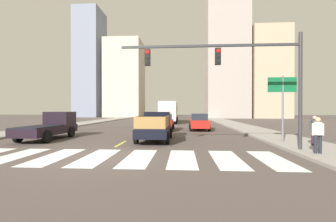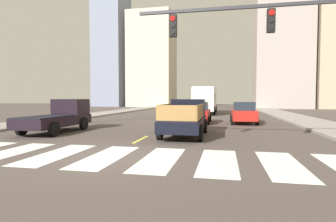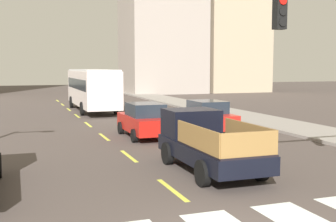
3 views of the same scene
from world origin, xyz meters
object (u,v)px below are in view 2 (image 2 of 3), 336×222
at_px(pickup_stakebed, 186,118).
at_px(sedan_near_right, 198,112).
at_px(traffic_signal_gantry, 304,37).
at_px(pickup_dark, 60,116).
at_px(city_bus, 206,99).
at_px(sedan_far, 244,113).

distance_m(pickup_stakebed, sedan_near_right, 7.26).
bearing_deg(traffic_signal_gantry, pickup_dark, 161.35).
height_order(pickup_dark, traffic_signal_gantry, traffic_signal_gantry).
bearing_deg(traffic_signal_gantry, sedan_near_right, 113.03).
bearing_deg(city_bus, pickup_stakebed, -90.10).
bearing_deg(sedan_far, pickup_stakebed, -116.08).
bearing_deg(sedan_far, pickup_dark, -146.93).
height_order(pickup_stakebed, sedan_far, pickup_stakebed).
distance_m(pickup_stakebed, pickup_dark, 7.69).
height_order(pickup_dark, sedan_near_right, pickup_dark).
xyz_separation_m(pickup_dark, sedan_far, (11.28, 7.68, -0.06)).
xyz_separation_m(pickup_dark, traffic_signal_gantry, (12.53, -4.23, 3.29)).
bearing_deg(city_bus, pickup_dark, -110.28).
xyz_separation_m(pickup_stakebed, pickup_dark, (-7.69, 0.06, -0.02)).
xyz_separation_m(sedan_near_right, traffic_signal_gantry, (4.86, -11.43, 3.35)).
distance_m(pickup_dark, sedan_far, 13.64).
xyz_separation_m(pickup_stakebed, sedan_near_right, (-0.02, 7.26, -0.08)).
relative_size(pickup_stakebed, city_bus, 0.48).
distance_m(pickup_stakebed, traffic_signal_gantry, 7.18).
distance_m(pickup_dark, traffic_signal_gantry, 13.62).
bearing_deg(pickup_dark, city_bus, 71.37).
bearing_deg(sedan_near_right, city_bus, 92.13).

